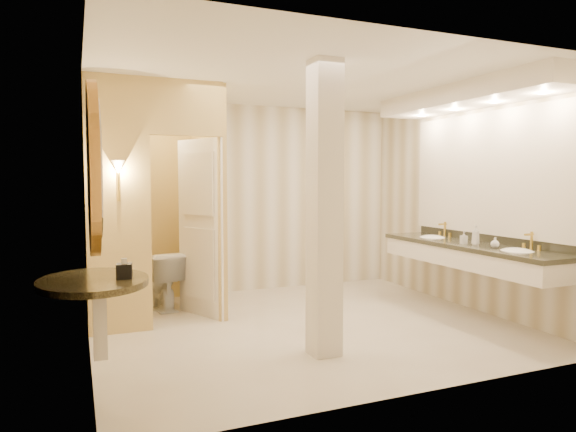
# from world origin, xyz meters

# --- Properties ---
(floor) EXTENTS (4.50, 4.50, 0.00)m
(floor) POSITION_xyz_m (0.00, 0.00, 0.00)
(floor) COLOR beige
(floor) RESTS_ON ground
(ceiling) EXTENTS (4.50, 4.50, 0.00)m
(ceiling) POSITION_xyz_m (0.00, 0.00, 2.70)
(ceiling) COLOR white
(ceiling) RESTS_ON wall_back
(wall_back) EXTENTS (4.50, 0.02, 2.70)m
(wall_back) POSITION_xyz_m (0.00, 2.00, 1.35)
(wall_back) COLOR beige
(wall_back) RESTS_ON floor
(wall_front) EXTENTS (4.50, 0.02, 2.70)m
(wall_front) POSITION_xyz_m (0.00, -2.00, 1.35)
(wall_front) COLOR beige
(wall_front) RESTS_ON floor
(wall_left) EXTENTS (0.02, 4.00, 2.70)m
(wall_left) POSITION_xyz_m (-2.25, 0.00, 1.35)
(wall_left) COLOR beige
(wall_left) RESTS_ON floor
(wall_right) EXTENTS (0.02, 4.00, 2.70)m
(wall_right) POSITION_xyz_m (2.25, 0.00, 1.35)
(wall_right) COLOR beige
(wall_right) RESTS_ON floor
(toilet_closet) EXTENTS (1.50, 1.55, 2.70)m
(toilet_closet) POSITION_xyz_m (-1.12, 0.97, 1.39)
(toilet_closet) COLOR #E8CF79
(toilet_closet) RESTS_ON floor
(wall_sconce) EXTENTS (0.14, 0.14, 0.42)m
(wall_sconce) POSITION_xyz_m (-1.93, 0.43, 1.73)
(wall_sconce) COLOR gold
(wall_sconce) RESTS_ON toilet_closet
(vanity) EXTENTS (0.75, 2.77, 2.09)m
(vanity) POSITION_xyz_m (1.98, -0.40, 1.63)
(vanity) COLOR white
(vanity) RESTS_ON floor
(console_shelf) EXTENTS (1.01, 1.01, 1.95)m
(console_shelf) POSITION_xyz_m (-2.21, -1.02, 1.34)
(console_shelf) COLOR black
(console_shelf) RESTS_ON floor
(pillar) EXTENTS (0.26, 0.26, 2.70)m
(pillar) POSITION_xyz_m (-0.23, -0.93, 1.35)
(pillar) COLOR white
(pillar) RESTS_ON floor
(tissue_box) EXTENTS (0.13, 0.13, 0.11)m
(tissue_box) POSITION_xyz_m (-2.01, -1.11, 0.93)
(tissue_box) COLOR black
(tissue_box) RESTS_ON console_shelf
(toilet) EXTENTS (0.51, 0.76, 0.72)m
(toilet) POSITION_xyz_m (-1.37, 1.37, 0.36)
(toilet) COLOR white
(toilet) RESTS_ON floor
(soap_bottle_a) EXTENTS (0.08, 0.08, 0.15)m
(soap_bottle_a) POSITION_xyz_m (1.83, -0.43, 0.95)
(soap_bottle_a) COLOR beige
(soap_bottle_a) RESTS_ON vanity
(soap_bottle_b) EXTENTS (0.12, 0.12, 0.12)m
(soap_bottle_b) POSITION_xyz_m (1.91, -0.83, 0.93)
(soap_bottle_b) COLOR silver
(soap_bottle_b) RESTS_ON vanity
(soap_bottle_c) EXTENTS (0.11, 0.11, 0.23)m
(soap_bottle_c) POSITION_xyz_m (1.88, -0.57, 0.99)
(soap_bottle_c) COLOR #C6B28C
(soap_bottle_c) RESTS_ON vanity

